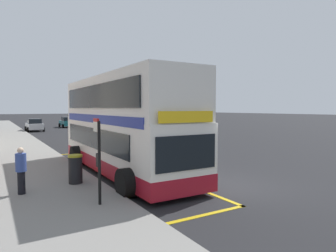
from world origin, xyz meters
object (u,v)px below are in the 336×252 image
object	(u,v)px
double_decker_bus	(122,128)
parked_car_white_kerbside	(112,130)
pedestrian_waiting_near_sign	(21,169)
litter_bin	(75,169)
parked_car_teal_behind	(67,122)
parked_car_silver_distant	(34,125)
bus_stop_sign	(98,153)

from	to	relation	value
double_decker_bus	parked_car_white_kerbside	distance (m)	15.93
pedestrian_waiting_near_sign	litter_bin	distance (m)	1.98
parked_car_teal_behind	parked_car_silver_distant	size ratio (longest dim) A/B	1.00
parked_car_white_kerbside	bus_stop_sign	bearing A→B (deg)	-111.05
bus_stop_sign	pedestrian_waiting_near_sign	xyz separation A→B (m)	(-1.89, 2.31, -0.68)
double_decker_bus	bus_stop_sign	xyz separation A→B (m)	(-2.50, -4.36, -0.41)
double_decker_bus	parked_car_white_kerbside	bearing A→B (deg)	71.42
parked_car_teal_behind	parked_car_silver_distant	world-z (taller)	same
litter_bin	parked_car_silver_distant	bearing A→B (deg)	86.00
litter_bin	parked_car_teal_behind	bearing A→B (deg)	78.31
bus_stop_sign	parked_car_white_kerbside	size ratio (longest dim) A/B	0.61
bus_stop_sign	parked_car_silver_distant	size ratio (longest dim) A/B	0.61
double_decker_bus	pedestrian_waiting_near_sign	distance (m)	4.97
parked_car_teal_behind	litter_bin	xyz separation A→B (m)	(-7.55, -36.50, -0.11)
litter_bin	parked_car_white_kerbside	bearing A→B (deg)	65.50
double_decker_bus	pedestrian_waiting_near_sign	xyz separation A→B (m)	(-4.39, -2.06, -1.08)
double_decker_bus	pedestrian_waiting_near_sign	world-z (taller)	double_decker_bus
double_decker_bus	pedestrian_waiting_near_sign	size ratio (longest dim) A/B	6.86
parked_car_white_kerbside	parked_car_silver_distant	size ratio (longest dim) A/B	1.00
pedestrian_waiting_near_sign	parked_car_white_kerbside	bearing A→B (deg)	61.09
parked_car_silver_distant	pedestrian_waiting_near_sign	bearing A→B (deg)	-99.38
parked_car_white_kerbside	pedestrian_waiting_near_sign	size ratio (longest dim) A/B	2.69
parked_car_silver_distant	pedestrian_waiting_near_sign	world-z (taller)	pedestrian_waiting_near_sign
parked_car_silver_distant	parked_car_white_kerbside	bearing A→B (deg)	-70.77
parked_car_white_kerbside	pedestrian_waiting_near_sign	distance (m)	19.54
bus_stop_sign	pedestrian_waiting_near_sign	bearing A→B (deg)	129.37
parked_car_white_kerbside	parked_car_silver_distant	xyz separation A→B (m)	(-5.42, 13.96, 0.00)
double_decker_bus	parked_car_silver_distant	world-z (taller)	double_decker_bus
bus_stop_sign	parked_car_silver_distant	distance (m)	33.45
parked_car_white_kerbside	parked_car_teal_behind	bearing A→B (deg)	90.23
bus_stop_sign	parked_car_white_kerbside	xyz separation A→B (m)	(7.56, 19.41, -0.86)
double_decker_bus	parked_car_teal_behind	world-z (taller)	double_decker_bus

